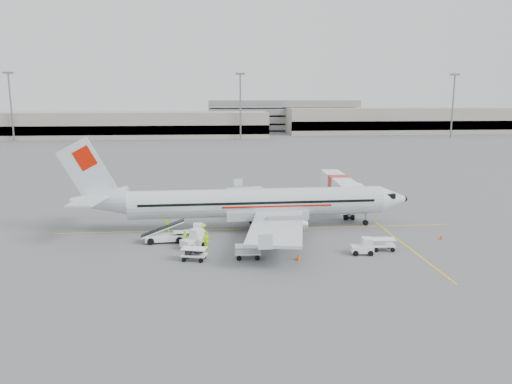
# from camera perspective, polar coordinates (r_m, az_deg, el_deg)

# --- Properties ---
(ground) EXTENTS (360.00, 360.00, 0.00)m
(ground) POSITION_cam_1_polar(r_m,az_deg,el_deg) (55.51, 0.18, -4.24)
(ground) COLOR #56595B
(stripe_lead) EXTENTS (44.00, 0.20, 0.01)m
(stripe_lead) POSITION_cam_1_polar(r_m,az_deg,el_deg) (55.51, 0.18, -4.24)
(stripe_lead) COLOR yellow
(stripe_lead) RESTS_ON ground
(stripe_cross) EXTENTS (0.20, 20.00, 0.01)m
(stripe_cross) POSITION_cam_1_polar(r_m,az_deg,el_deg) (51.23, 16.92, -6.02)
(stripe_cross) COLOR yellow
(stripe_cross) RESTS_ON ground
(terminal_west) EXTENTS (110.00, 22.00, 9.00)m
(terminal_west) POSITION_cam_1_polar(r_m,az_deg,el_deg) (186.95, -16.02, 7.39)
(terminal_west) COLOR gray
(terminal_west) RESTS_ON ground
(terminal_east) EXTENTS (90.00, 26.00, 10.00)m
(terminal_east) POSITION_cam_1_polar(r_m,az_deg,el_deg) (212.25, 15.75, 7.90)
(terminal_east) COLOR gray
(terminal_east) RESTS_ON ground
(parking_garage) EXTENTS (62.00, 24.00, 14.00)m
(parking_garage) POSITION_cam_1_polar(r_m,az_deg,el_deg) (215.58, 2.94, 8.86)
(parking_garage) COLOR slate
(parking_garage) RESTS_ON ground
(treeline) EXTENTS (300.00, 3.00, 6.00)m
(treeline) POSITION_cam_1_polar(r_m,az_deg,el_deg) (228.70, -3.88, 7.96)
(treeline) COLOR black
(treeline) RESTS_ON ground
(mast_west) EXTENTS (3.20, 1.20, 22.00)m
(mast_west) POSITION_cam_1_polar(r_m,az_deg,el_deg) (183.34, -26.19, 8.68)
(mast_west) COLOR slate
(mast_west) RESTS_ON ground
(mast_center) EXTENTS (3.20, 1.20, 22.00)m
(mast_center) POSITION_cam_1_polar(r_m,az_deg,el_deg) (171.68, -1.79, 9.70)
(mast_center) COLOR slate
(mast_center) RESTS_ON ground
(mast_east) EXTENTS (3.20, 1.20, 22.00)m
(mast_east) POSITION_cam_1_polar(r_m,az_deg,el_deg) (191.28, 21.56, 9.08)
(mast_east) COLOR slate
(mast_east) RESTS_ON ground
(aircraft) EXTENTS (37.53, 29.78, 10.14)m
(aircraft) POSITION_cam_1_polar(r_m,az_deg,el_deg) (54.54, 0.15, 0.94)
(aircraft) COLOR silver
(aircraft) RESTS_ON ground
(jet_bridge) EXTENTS (3.66, 16.67, 4.35)m
(jet_bridge) POSITION_cam_1_polar(r_m,az_deg,el_deg) (65.79, 9.40, -0.05)
(jet_bridge) COLOR white
(jet_bridge) RESTS_ON ground
(belt_loader) EXTENTS (5.33, 2.33, 2.82)m
(belt_loader) POSITION_cam_1_polar(r_m,az_deg,el_deg) (51.08, -10.37, -4.13)
(belt_loader) COLOR white
(belt_loader) RESTS_ON ground
(tug_fore) EXTENTS (2.12, 1.33, 1.56)m
(tug_fore) POSITION_cam_1_polar(r_m,az_deg,el_deg) (47.68, 12.03, -6.06)
(tug_fore) COLOR white
(tug_fore) RESTS_ON ground
(tug_mid) EXTENTS (2.07, 1.21, 1.58)m
(tug_mid) POSITION_cam_1_polar(r_m,az_deg,el_deg) (51.96, -7.15, -4.48)
(tug_mid) COLOR white
(tug_mid) RESTS_ON ground
(tug_aft) EXTENTS (2.58, 2.50, 1.77)m
(tug_aft) POSITION_cam_1_polar(r_m,az_deg,el_deg) (48.84, -7.22, -5.37)
(tug_aft) COLOR white
(tug_aft) RESTS_ON ground
(cart_loaded_a) EXTENTS (2.09, 1.30, 1.06)m
(cart_loaded_a) POSITION_cam_1_polar(r_m,az_deg,el_deg) (51.19, -8.32, -5.05)
(cart_loaded_a) COLOR white
(cart_loaded_a) RESTS_ON ground
(cart_loaded_b) EXTENTS (2.46, 1.79, 1.15)m
(cart_loaded_b) POSITION_cam_1_polar(r_m,az_deg,el_deg) (45.31, -7.09, -7.07)
(cart_loaded_b) COLOR white
(cart_loaded_b) RESTS_ON ground
(cart_empty_a) EXTENTS (2.38, 1.45, 1.22)m
(cart_empty_a) POSITION_cam_1_polar(r_m,az_deg,el_deg) (45.50, -0.93, -6.87)
(cart_empty_a) COLOR white
(cart_empty_a) RESTS_ON ground
(cart_empty_b) EXTENTS (2.33, 1.47, 1.17)m
(cart_empty_b) POSITION_cam_1_polar(r_m,az_deg,el_deg) (49.32, 14.30, -5.83)
(cart_empty_b) COLOR white
(cart_empty_b) RESTS_ON ground
(cone_nose) EXTENTS (0.33, 0.33, 0.54)m
(cone_nose) POSITION_cam_1_polar(r_m,az_deg,el_deg) (54.96, 20.40, -4.80)
(cone_nose) COLOR #EC4410
(cone_nose) RESTS_ON ground
(cone_port) EXTENTS (0.34, 0.34, 0.56)m
(cone_port) POSITION_cam_1_polar(r_m,az_deg,el_deg) (67.61, 1.17, -1.25)
(cone_port) COLOR #EC4410
(cone_port) RESTS_ON ground
(cone_stbd) EXTENTS (0.42, 0.42, 0.69)m
(cone_stbd) POSITION_cam_1_polar(r_m,az_deg,el_deg) (45.31, 4.88, -7.34)
(cone_stbd) COLOR #EC4410
(cone_stbd) RESTS_ON ground
(crew_a) EXTENTS (0.70, 0.68, 1.62)m
(crew_a) POSITION_cam_1_polar(r_m,az_deg,el_deg) (49.46, -8.07, -5.27)
(crew_a) COLOR #9DE315
(crew_a) RESTS_ON ground
(crew_b) EXTENTS (0.99, 0.94, 1.61)m
(crew_b) POSITION_cam_1_polar(r_m,az_deg,el_deg) (53.85, -10.12, -4.01)
(crew_b) COLOR #9DE315
(crew_b) RESTS_ON ground
(crew_c) EXTENTS (0.68, 1.10, 1.64)m
(crew_c) POSITION_cam_1_polar(r_m,az_deg,el_deg) (51.74, -6.04, -4.49)
(crew_c) COLOR #9DE315
(crew_c) RESTS_ON ground
(crew_d) EXTENTS (1.13, 1.12, 1.92)m
(crew_d) POSITION_cam_1_polar(r_m,az_deg,el_deg) (47.90, -5.71, -5.57)
(crew_d) COLOR #9DE315
(crew_d) RESTS_ON ground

